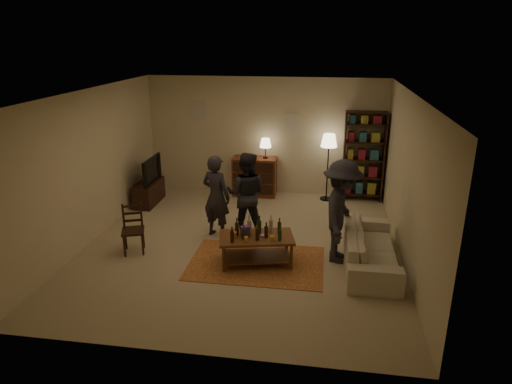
% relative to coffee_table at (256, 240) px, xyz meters
% --- Properties ---
extents(floor, '(6.00, 6.00, 0.00)m').
position_rel_coffee_table_xyz_m(floor, '(-0.35, 0.64, -0.42)').
color(floor, '#C6B793').
rests_on(floor, ground).
extents(room_shell, '(6.00, 6.00, 6.00)m').
position_rel_coffee_table_xyz_m(room_shell, '(-1.00, 3.62, 1.39)').
color(room_shell, beige).
rests_on(room_shell, ground).
extents(rug, '(2.20, 1.50, 0.01)m').
position_rel_coffee_table_xyz_m(rug, '(0.01, 0.00, -0.42)').
color(rug, maroon).
rests_on(rug, ground).
extents(coffee_table, '(1.31, 0.90, 0.83)m').
position_rel_coffee_table_xyz_m(coffee_table, '(0.00, 0.00, 0.00)').
color(coffee_table, brown).
rests_on(coffee_table, ground).
extents(dining_chair, '(0.48, 0.48, 0.86)m').
position_rel_coffee_table_xyz_m(dining_chair, '(-2.17, 0.13, 0.02)').
color(dining_chair, black).
rests_on(dining_chair, ground).
extents(tv_stand, '(0.40, 1.00, 1.06)m').
position_rel_coffee_table_xyz_m(tv_stand, '(-2.80, 2.44, -0.04)').
color(tv_stand, black).
rests_on(tv_stand, ground).
extents(dresser, '(1.00, 0.50, 1.36)m').
position_rel_coffee_table_xyz_m(dresser, '(-0.54, 3.36, 0.05)').
color(dresser, brown).
rests_on(dresser, ground).
extents(bookshelf, '(0.90, 0.34, 2.02)m').
position_rel_coffee_table_xyz_m(bookshelf, '(1.90, 3.42, 0.61)').
color(bookshelf, black).
rests_on(bookshelf, ground).
extents(floor_lamp, '(0.36, 0.36, 1.52)m').
position_rel_coffee_table_xyz_m(floor_lamp, '(1.12, 3.29, 0.86)').
color(floor_lamp, black).
rests_on(floor_lamp, ground).
extents(sofa, '(0.81, 2.08, 0.61)m').
position_rel_coffee_table_xyz_m(sofa, '(1.85, 0.24, -0.12)').
color(sofa, beige).
rests_on(sofa, ground).
extents(person_left, '(0.66, 0.55, 1.55)m').
position_rel_coffee_table_xyz_m(person_left, '(-0.89, 0.99, 0.35)').
color(person_left, '#25252C').
rests_on(person_left, ground).
extents(person_right, '(0.79, 0.62, 1.58)m').
position_rel_coffee_table_xyz_m(person_right, '(-0.36, 1.17, 0.37)').
color(person_right, '#23242A').
rests_on(person_right, ground).
extents(person_by_sofa, '(0.81, 1.21, 1.73)m').
position_rel_coffee_table_xyz_m(person_by_sofa, '(1.35, 0.34, 0.44)').
color(person_by_sofa, '#292A31').
rests_on(person_by_sofa, ground).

